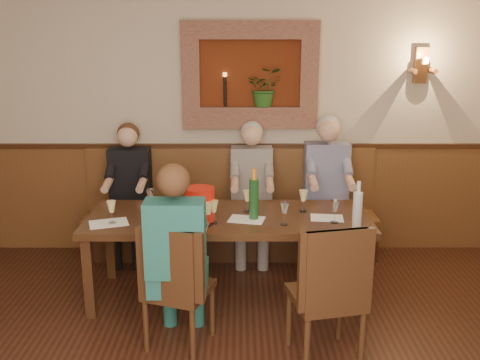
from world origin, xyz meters
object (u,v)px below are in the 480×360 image
(wine_bottle_green_b, at_px, (175,193))
(water_bottle, at_px, (357,210))
(dining_table, at_px, (228,224))
(chair_near_left, at_px, (178,310))
(spittoon_bucket, at_px, (200,204))
(person_bench_mid, at_px, (252,204))
(bench, at_px, (230,224))
(person_bench_left, at_px, (130,205))
(person_bench_right, at_px, (327,201))
(person_chair_front, at_px, (178,272))
(wine_bottle_green_a, at_px, (254,198))
(chair_near_right, at_px, (326,320))

(wine_bottle_green_b, relative_size, water_bottle, 0.98)
(dining_table, bearing_deg, wine_bottle_green_b, 161.51)
(chair_near_left, distance_m, spittoon_bucket, 0.91)
(chair_near_left, distance_m, person_bench_mid, 1.74)
(bench, relative_size, water_bottle, 7.63)
(person_bench_left, height_order, water_bottle, person_bench_left)
(person_bench_left, bearing_deg, dining_table, -39.53)
(spittoon_bucket, distance_m, wine_bottle_green_b, 0.37)
(chair_near_left, relative_size, spittoon_bucket, 3.48)
(water_bottle, bearing_deg, wine_bottle_green_b, 161.58)
(person_bench_mid, bearing_deg, person_bench_right, -0.13)
(chair_near_left, bearing_deg, person_chair_front, 42.14)
(bench, distance_m, chair_near_left, 1.76)
(wine_bottle_green_a, bearing_deg, chair_near_left, -129.39)
(person_chair_front, height_order, wine_bottle_green_a, person_chair_front)
(chair_near_right, distance_m, spittoon_bucket, 1.39)
(person_bench_mid, height_order, spittoon_bucket, person_bench_mid)
(person_bench_left, distance_m, wine_bottle_green_b, 0.93)
(person_chair_front, xyz_separation_m, wine_bottle_green_a, (0.56, 0.69, 0.35))
(wine_bottle_green_a, height_order, wine_bottle_green_b, wine_bottle_green_a)
(chair_near_left, bearing_deg, wine_bottle_green_b, 116.19)
(person_chair_front, relative_size, wine_bottle_green_a, 3.27)
(chair_near_left, relative_size, chair_near_right, 0.93)
(person_bench_right, xyz_separation_m, water_bottle, (0.04, -1.18, 0.30))
(person_bench_left, relative_size, wine_bottle_green_a, 3.24)
(dining_table, bearing_deg, person_chair_front, -114.10)
(chair_near_left, distance_m, water_bottle, 1.58)
(person_bench_mid, distance_m, water_bottle, 1.46)
(bench, relative_size, person_bench_mid, 2.12)
(person_chair_front, bearing_deg, water_bottle, 17.72)
(bench, height_order, chair_near_left, bench)
(person_chair_front, bearing_deg, chair_near_left, -156.81)
(chair_near_right, height_order, wine_bottle_green_b, wine_bottle_green_b)
(dining_table, distance_m, water_bottle, 1.10)
(person_bench_left, relative_size, spittoon_bucket, 5.02)
(chair_near_right, bearing_deg, dining_table, 113.74)
(wine_bottle_green_b, bearing_deg, water_bottle, -18.42)
(person_chair_front, distance_m, wine_bottle_green_a, 0.96)
(water_bottle, bearing_deg, person_bench_left, 149.97)
(bench, height_order, wine_bottle_green_a, wine_bottle_green_a)
(water_bottle, bearing_deg, person_bench_right, 92.16)
(spittoon_bucket, bearing_deg, bench, 77.72)
(chair_near_right, height_order, person_bench_mid, person_bench_mid)
(chair_near_right, xyz_separation_m, wine_bottle_green_b, (-1.17, 1.12, 0.60))
(wine_bottle_green_a, xyz_separation_m, wine_bottle_green_b, (-0.69, 0.24, -0.02))
(person_bench_right, height_order, wine_bottle_green_a, person_bench_right)
(chair_near_right, bearing_deg, person_chair_front, 157.63)
(dining_table, relative_size, person_bench_right, 1.63)
(bench, relative_size, person_bench_left, 2.14)
(bench, distance_m, person_bench_left, 1.05)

